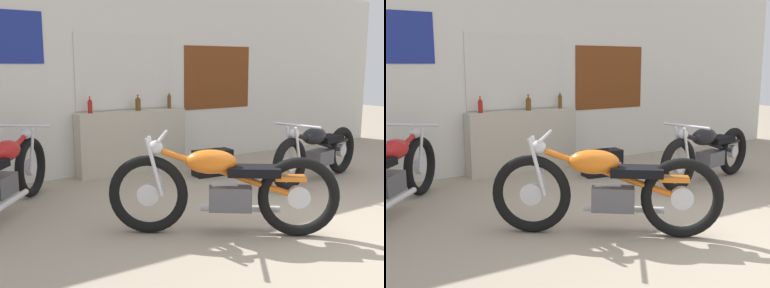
# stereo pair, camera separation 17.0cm
# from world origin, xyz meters

# --- Properties ---
(ground_plane) EXTENTS (24.00, 24.00, 0.00)m
(ground_plane) POSITION_xyz_m (0.00, 0.00, 0.00)
(ground_plane) COLOR gray
(wall_back) EXTENTS (10.00, 0.07, 2.80)m
(wall_back) POSITION_xyz_m (-0.01, 3.58, 1.40)
(wall_back) COLOR silver
(wall_back) RESTS_ON ground_plane
(sill_counter) EXTENTS (1.63, 0.28, 0.89)m
(sill_counter) POSITION_xyz_m (-0.43, 3.41, 0.44)
(sill_counter) COLOR #B7AD99
(sill_counter) RESTS_ON ground_plane
(bottle_leftmost) EXTENTS (0.06, 0.06, 0.23)m
(bottle_leftmost) POSITION_xyz_m (-1.04, 3.42, 0.99)
(bottle_leftmost) COLOR maroon
(bottle_leftmost) RESTS_ON sill_counter
(bottle_left_center) EXTENTS (0.08, 0.08, 0.23)m
(bottle_left_center) POSITION_xyz_m (-0.34, 3.39, 0.99)
(bottle_left_center) COLOR #5B3814
(bottle_left_center) RESTS_ON sill_counter
(bottle_center) EXTENTS (0.06, 0.06, 0.26)m
(bottle_center) POSITION_xyz_m (0.20, 3.43, 1.01)
(bottle_center) COLOR #5B3814
(bottle_center) RESTS_ON sill_counter
(motorcycle_black) EXTENTS (1.98, 0.71, 0.82)m
(motorcycle_black) POSITION_xyz_m (1.38, 1.55, 0.40)
(motorcycle_black) COLOR black
(motorcycle_black) RESTS_ON ground_plane
(motorcycle_red) EXTENTS (1.32, 1.71, 0.88)m
(motorcycle_red) POSITION_xyz_m (-2.39, 2.36, 0.42)
(motorcycle_red) COLOR black
(motorcycle_red) RESTS_ON ground_plane
(motorcycle_orange) EXTENTS (1.75, 1.32, 0.92)m
(motorcycle_orange) POSITION_xyz_m (-0.81, 0.71, 0.43)
(motorcycle_orange) COLOR black
(motorcycle_orange) RESTS_ON ground_plane
(hard_case_black) EXTENTS (0.57, 0.29, 0.39)m
(hard_case_black) POSITION_xyz_m (0.42, 2.59, 0.18)
(hard_case_black) COLOR black
(hard_case_black) RESTS_ON ground_plane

